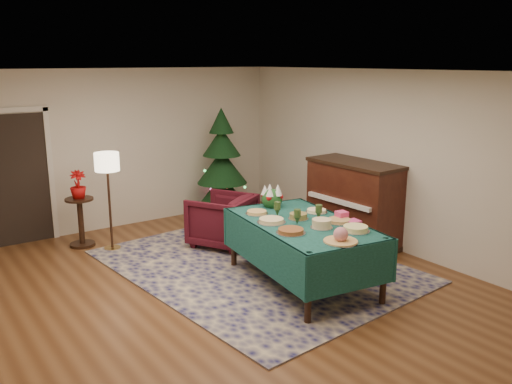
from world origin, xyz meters
TOP-DOWN VIEW (x-y plane):
  - room_shell at (0.00, 0.00)m, footprint 7.00×7.00m
  - doorway at (-1.60, 3.48)m, footprint 1.08×0.04m
  - rug at (0.82, 0.54)m, footprint 3.56×4.47m
  - buffet_table at (0.97, -0.30)m, footprint 1.54×2.29m
  - platter_0 at (0.82, -1.14)m, footprint 0.40×0.40m
  - platter_1 at (1.25, -0.95)m, footprint 0.34×0.34m
  - platter_2 at (0.57, -0.56)m, footprint 0.35×0.35m
  - platter_3 at (1.00, -0.62)m, footprint 0.28×0.28m
  - platter_4 at (1.34, -0.57)m, footprint 0.34×0.34m
  - platter_5 at (0.63, -0.09)m, footprint 0.36×0.36m
  - platter_6 at (1.01, -0.16)m, footprint 0.27×0.27m
  - platter_7 at (1.41, -0.06)m, footprint 0.30×0.30m
  - platter_8 at (0.71, 0.34)m, footprint 0.30×0.30m
  - goblet_0 at (0.87, 0.11)m, footprint 0.09×0.09m
  - goblet_1 at (1.22, -0.31)m, footprint 0.09×0.09m
  - goblet_2 at (0.86, -0.32)m, footprint 0.09×0.09m
  - napkin_stack at (1.45, -0.70)m, footprint 0.19×0.19m
  - gift_box at (1.45, -0.50)m, footprint 0.15×0.15m
  - centerpiece at (1.10, 0.53)m, footprint 0.30×0.30m
  - armchair at (0.92, 1.58)m, footprint 1.16×1.14m
  - floor_lamp at (-0.56, 2.40)m, footprint 0.36×0.36m
  - side_table at (-0.88, 2.82)m, footprint 0.43×0.43m
  - potted_plant at (-0.88, 2.82)m, footprint 0.24×0.43m
  - christmas_tree at (1.74, 2.90)m, footprint 1.43×1.43m
  - piano at (2.66, 0.48)m, footprint 0.77×1.55m

SIDE VIEW (x-z plane):
  - rug at x=0.82m, z-range 0.00..0.02m
  - side_table at x=-0.88m, z-range -0.01..0.76m
  - armchair at x=0.92m, z-range 0.00..0.89m
  - piano at x=2.66m, z-range -0.01..1.30m
  - buffet_table at x=0.97m, z-range 0.25..1.08m
  - platter_4 at x=1.34m, z-range 0.83..0.88m
  - platter_7 at x=1.41m, z-range 0.83..0.88m
  - platter_8 at x=0.71m, z-range 0.83..0.88m
  - napkin_stack at x=1.45m, z-range 0.83..0.88m
  - platter_2 at x=0.57m, z-range 0.83..0.89m
  - platter_5 at x=0.63m, z-range 0.83..0.89m
  - platter_1 at x=1.25m, z-range 0.83..0.90m
  - platter_6 at x=1.01m, z-range 0.83..0.91m
  - potted_plant at x=-0.88m, z-range 0.77..1.01m
  - platter_3 at x=1.00m, z-range 0.83..0.94m
  - gift_box at x=1.45m, z-range 0.83..0.94m
  - platter_0 at x=0.82m, z-range 0.81..0.99m
  - christmas_tree at x=1.74m, z-range -0.10..1.92m
  - goblet_0 at x=0.87m, z-range 0.84..1.03m
  - goblet_1 at x=1.22m, z-range 0.84..1.03m
  - goblet_2 at x=0.86m, z-range 0.84..1.03m
  - centerpiece at x=1.10m, z-range 0.81..1.15m
  - doorway at x=-1.60m, z-range 0.02..2.18m
  - floor_lamp at x=-0.56m, z-range 0.52..2.02m
  - room_shell at x=0.00m, z-range -2.15..4.85m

